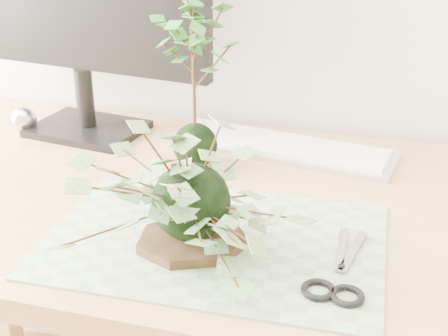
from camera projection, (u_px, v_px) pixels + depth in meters
The scene contains 8 objects.
desk at pixel (231, 243), 1.10m from camera, with size 1.60×0.70×0.74m.
cutting_mat at pixel (215, 241), 0.94m from camera, with size 0.50×0.33×0.00m, color gray.
stone_dish at pixel (192, 241), 0.92m from camera, with size 0.17×0.17×0.01m, color black.
ivy_kokedama at pixel (190, 168), 0.87m from camera, with size 0.33×0.33×0.23m.
maple_kokedama at pixel (193, 37), 1.08m from camera, with size 0.20×0.20×0.35m.
keyboard at pixel (280, 146), 1.25m from camera, with size 0.47×0.20×0.02m.
foil_ball at pixel (24, 119), 1.33m from camera, with size 0.06×0.06×0.06m, color silver.
scissors at pixel (338, 283), 0.83m from camera, with size 0.09×0.19×0.01m.
Camera 1 is at (0.23, 0.32, 1.24)m, focal length 50.00 mm.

